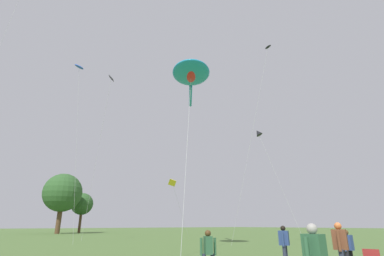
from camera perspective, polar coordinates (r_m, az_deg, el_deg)
The scene contains 13 objects.
big_show_kite at distance 24.41m, azimuth -0.19°, elevation 10.56°, with size 7.27×8.76×13.89m.
person_photographer at distance 13.45m, azimuth 17.74°, elevation -20.71°, with size 0.52×0.46×1.57m.
person_child_front at distance 12.77m, azimuth 28.41°, elevation -19.97°, with size 0.52×0.36×1.43m.
person_grey_haired_man at distance 9.78m, azimuth 3.21°, elevation -23.03°, with size 0.47×0.43×1.45m.
person_redhead_woman at distance 10.48m, azimuth 22.92°, elevation -21.53°, with size 0.50×0.38×1.41m.
person_brown_coat at distance 11.02m, azimuth 27.29°, elevation -19.94°, with size 0.58×0.49×1.68m.
small_kite_triangle_green at distance 34.65m, azimuth -3.81°, elevation -11.11°, with size 4.45×2.59×6.71m.
small_kite_diamond_red at distance 27.64m, azimuth 14.50°, elevation 13.82°, with size 1.89×4.53×17.03m.
small_kite_box_yellow at distance 34.64m, azimuth -16.10°, elevation 6.86°, with size 0.83×3.67×17.96m.
small_kite_stunt_black at distance 32.16m, azimuth -21.38°, elevation 10.84°, with size 1.94×1.29×17.15m.
small_kite_bird_shape at distance 26.47m, azimuth 12.96°, elevation -1.04°, with size 1.99×3.00×9.78m.
tree_oak_left at distance 62.67m, azimuth -24.17°, elevation -11.58°, with size 7.27×7.27×11.16m.
tree_oak_right at distance 68.03m, azimuth -20.86°, elevation -13.85°, with size 4.54×4.54×8.10m.
Camera 1 is at (-10.02, -4.51, 1.61)m, focal length 27.03 mm.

